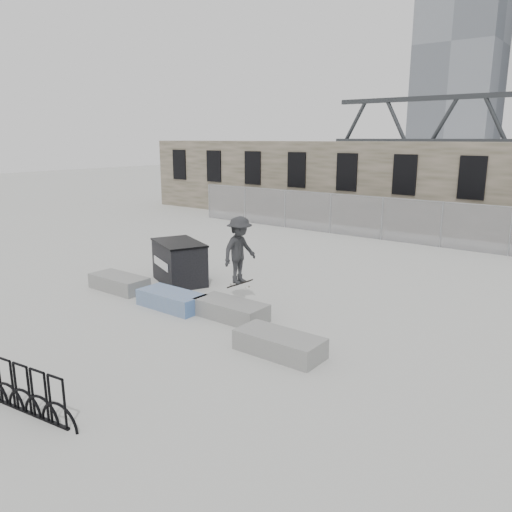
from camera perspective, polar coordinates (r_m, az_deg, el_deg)
The scene contains 10 objects.
ground at distance 14.12m, azimuth -7.02°, elevation -6.14°, with size 120.00×120.00×0.00m, color #AEAFAA.
stone_wall at distance 27.44m, azimuth 17.51°, elevation 7.65°, with size 36.00×2.58×4.50m.
chainlink_fence at distance 24.14m, azimuth 14.20°, elevation 4.24°, with size 22.06×0.06×2.02m.
planter_far_left at distance 16.33m, azimuth -15.37°, elevation -2.90°, with size 2.00×0.90×0.46m.
planter_center_left at distance 14.33m, azimuth -9.63°, elevation -4.87°, with size 2.00×0.90×0.46m.
planter_center_right at distance 13.34m, azimuth -2.89°, elevation -6.08°, with size 2.00×0.90×0.46m.
planter_offset at distance 11.24m, azimuth 2.70°, elevation -9.90°, with size 2.00×0.90×0.46m.
dumpster at distance 16.65m, azimuth -8.75°, elevation -0.68°, with size 2.44×2.03×1.38m.
bike_rack at distance 9.99m, azimuth -25.90°, elevation -13.24°, with size 3.12×0.47×0.90m.
skateboarder at distance 13.70m, azimuth -1.89°, elevation 0.67°, with size 0.77×1.22×2.06m.
Camera 1 is at (9.41, -9.42, 4.68)m, focal length 35.00 mm.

